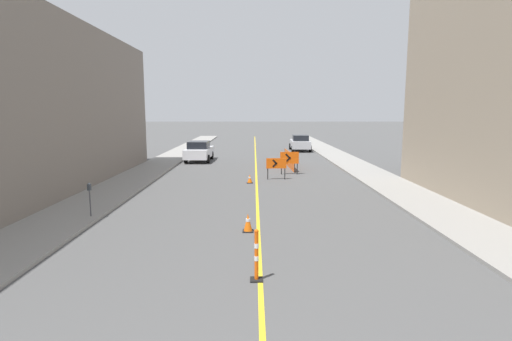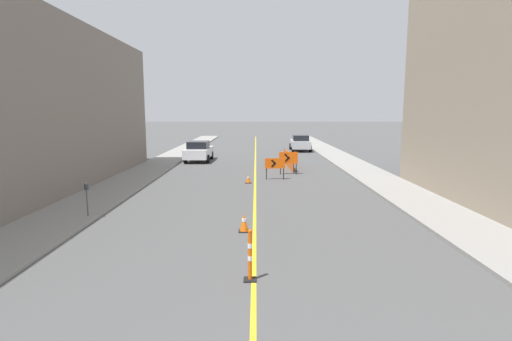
{
  "view_description": "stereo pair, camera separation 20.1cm",
  "coord_description": "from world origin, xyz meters",
  "px_view_note": "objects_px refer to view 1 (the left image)",
  "views": [
    {
      "loc": [
        -0.15,
        -1.59,
        3.95
      ],
      "look_at": [
        -0.04,
        18.14,
        1.0
      ],
      "focal_mm": 28.0,
      "sensor_mm": 36.0,
      "label": 1
    },
    {
      "loc": [
        0.05,
        -1.59,
        3.95
      ],
      "look_at": [
        -0.04,
        18.14,
        1.0
      ],
      "focal_mm": 28.0,
      "sensor_mm": 36.0,
      "label": 2
    }
  ],
  "objects_px": {
    "traffic_cone_second": "(248,223)",
    "parked_car_curb_mid": "(300,143)",
    "traffic_cone_third": "(250,179)",
    "parked_car_curb_near": "(199,151)",
    "arrow_barricade_primary": "(276,164)",
    "delineator_post_front": "(256,258)",
    "arrow_barricade_secondary": "(289,159)",
    "parking_meter_near_curb": "(90,193)"
  },
  "relations": [
    {
      "from": "traffic_cone_second",
      "to": "parked_car_curb_mid",
      "type": "relative_size",
      "value": 0.14
    },
    {
      "from": "traffic_cone_third",
      "to": "parked_car_curb_near",
      "type": "relative_size",
      "value": 0.11
    },
    {
      "from": "traffic_cone_second",
      "to": "arrow_barricade_primary",
      "type": "bearing_deg",
      "value": 81.59
    },
    {
      "from": "traffic_cone_third",
      "to": "delineator_post_front",
      "type": "xyz_separation_m",
      "value": [
        0.28,
        -12.82,
        0.3
      ]
    },
    {
      "from": "parked_car_curb_near",
      "to": "parked_car_curb_mid",
      "type": "xyz_separation_m",
      "value": [
        8.99,
        8.36,
        0.0
      ]
    },
    {
      "from": "arrow_barricade_secondary",
      "to": "parked_car_curb_mid",
      "type": "bearing_deg",
      "value": 79.7
    },
    {
      "from": "arrow_barricade_secondary",
      "to": "parked_car_curb_near",
      "type": "height_order",
      "value": "parked_car_curb_near"
    },
    {
      "from": "arrow_barricade_secondary",
      "to": "traffic_cone_second",
      "type": "bearing_deg",
      "value": -102.67
    },
    {
      "from": "arrow_barricade_primary",
      "to": "parked_car_curb_near",
      "type": "height_order",
      "value": "parked_car_curb_near"
    },
    {
      "from": "traffic_cone_second",
      "to": "parked_car_curb_near",
      "type": "relative_size",
      "value": 0.14
    },
    {
      "from": "parking_meter_near_curb",
      "to": "traffic_cone_third",
      "type": "bearing_deg",
      "value": 52.18
    },
    {
      "from": "arrow_barricade_primary",
      "to": "parked_car_curb_near",
      "type": "distance_m",
      "value": 10.34
    },
    {
      "from": "arrow_barricade_secondary",
      "to": "parking_meter_near_curb",
      "type": "bearing_deg",
      "value": -129.39
    },
    {
      "from": "parked_car_curb_near",
      "to": "parked_car_curb_mid",
      "type": "distance_m",
      "value": 12.27
    },
    {
      "from": "parked_car_curb_mid",
      "to": "traffic_cone_third",
      "type": "bearing_deg",
      "value": -102.89
    },
    {
      "from": "arrow_barricade_secondary",
      "to": "traffic_cone_third",
      "type": "bearing_deg",
      "value": -130.14
    },
    {
      "from": "parked_car_curb_near",
      "to": "parked_car_curb_mid",
      "type": "bearing_deg",
      "value": 44.62
    },
    {
      "from": "arrow_barricade_primary",
      "to": "parked_car_curb_mid",
      "type": "distance_m",
      "value": 17.34
    },
    {
      "from": "traffic_cone_third",
      "to": "parked_car_curb_near",
      "type": "xyz_separation_m",
      "value": [
        -4.12,
        9.83,
        0.56
      ]
    },
    {
      "from": "parked_car_curb_mid",
      "to": "parking_meter_near_curb",
      "type": "distance_m",
      "value": 27.75
    },
    {
      "from": "parked_car_curb_mid",
      "to": "arrow_barricade_secondary",
      "type": "bearing_deg",
      "value": -96.96
    },
    {
      "from": "arrow_barricade_secondary",
      "to": "parked_car_curb_near",
      "type": "xyz_separation_m",
      "value": [
        -6.58,
        6.79,
        -0.2
      ]
    },
    {
      "from": "traffic_cone_third",
      "to": "arrow_barricade_primary",
      "type": "bearing_deg",
      "value": 37.59
    },
    {
      "from": "traffic_cone_third",
      "to": "parked_car_curb_mid",
      "type": "xyz_separation_m",
      "value": [
        4.86,
        18.19,
        0.56
      ]
    },
    {
      "from": "delineator_post_front",
      "to": "arrow_barricade_primary",
      "type": "bearing_deg",
      "value": 84.91
    },
    {
      "from": "traffic_cone_third",
      "to": "traffic_cone_second",
      "type": "bearing_deg",
      "value": -89.81
    },
    {
      "from": "arrow_barricade_secondary",
      "to": "parked_car_curb_near",
      "type": "bearing_deg",
      "value": 132.83
    },
    {
      "from": "parking_meter_near_curb",
      "to": "delineator_post_front",
      "type": "bearing_deg",
      "value": -41.64
    },
    {
      "from": "arrow_barricade_primary",
      "to": "parked_car_curb_mid",
      "type": "relative_size",
      "value": 0.29
    },
    {
      "from": "arrow_barricade_primary",
      "to": "parked_car_curb_near",
      "type": "bearing_deg",
      "value": 119.04
    },
    {
      "from": "delineator_post_front",
      "to": "parking_meter_near_curb",
      "type": "distance_m",
      "value": 8.12
    },
    {
      "from": "traffic_cone_third",
      "to": "parking_meter_near_curb",
      "type": "relative_size",
      "value": 0.39
    },
    {
      "from": "traffic_cone_third",
      "to": "parking_meter_near_curb",
      "type": "height_order",
      "value": "parking_meter_near_curb"
    },
    {
      "from": "traffic_cone_third",
      "to": "arrow_barricade_primary",
      "type": "height_order",
      "value": "arrow_barricade_primary"
    },
    {
      "from": "delineator_post_front",
      "to": "parked_car_curb_mid",
      "type": "relative_size",
      "value": 0.29
    },
    {
      "from": "parked_car_curb_near",
      "to": "parked_car_curb_mid",
      "type": "relative_size",
      "value": 1.0
    },
    {
      "from": "delineator_post_front",
      "to": "arrow_barricade_primary",
      "type": "relative_size",
      "value": 1.0
    },
    {
      "from": "arrow_barricade_secondary",
      "to": "parking_meter_near_curb",
      "type": "distance_m",
      "value": 13.32
    },
    {
      "from": "arrow_barricade_secondary",
      "to": "parking_meter_near_curb",
      "type": "height_order",
      "value": "arrow_barricade_secondary"
    },
    {
      "from": "arrow_barricade_primary",
      "to": "parking_meter_near_curb",
      "type": "height_order",
      "value": "parking_meter_near_curb"
    },
    {
      "from": "traffic_cone_third",
      "to": "arrow_barricade_secondary",
      "type": "distance_m",
      "value": 3.98
    },
    {
      "from": "traffic_cone_third",
      "to": "parked_car_curb_mid",
      "type": "height_order",
      "value": "parked_car_curb_mid"
    }
  ]
}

